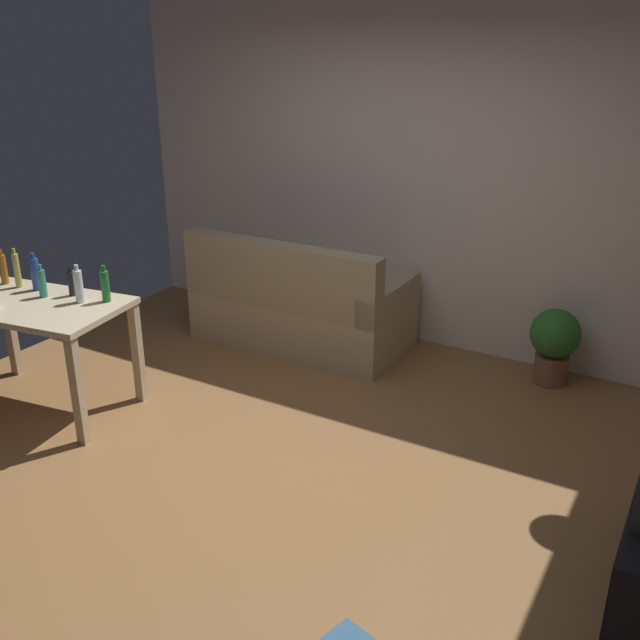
# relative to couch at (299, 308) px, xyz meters

# --- Properties ---
(ground_plane) EXTENTS (5.20, 4.40, 0.02)m
(ground_plane) POSITION_rel_couch_xyz_m (0.74, -1.59, -0.32)
(ground_plane) COLOR olive
(wall_rear) EXTENTS (5.20, 0.10, 2.70)m
(wall_rear) POSITION_rel_couch_xyz_m (0.74, 0.61, 1.04)
(wall_rear) COLOR silver
(wall_rear) RESTS_ON ground_plane
(couch) EXTENTS (1.72, 0.84, 0.92)m
(couch) POSITION_rel_couch_xyz_m (0.00, 0.00, 0.00)
(couch) COLOR tan
(couch) RESTS_ON ground_plane
(desk) EXTENTS (1.29, 0.87, 0.76)m
(desk) POSITION_rel_couch_xyz_m (-0.94, -1.79, 0.34)
(desk) COLOR #C6B28E
(desk) RESTS_ON ground_plane
(potted_plant) EXTENTS (0.36, 0.36, 0.57)m
(potted_plant) POSITION_rel_couch_xyz_m (1.98, 0.31, 0.02)
(potted_plant) COLOR brown
(potted_plant) RESTS_ON ground_plane
(bottle_amber) EXTENTS (0.05, 0.05, 0.25)m
(bottle_amber) POSITION_rel_couch_xyz_m (-1.41, -1.63, 0.56)
(bottle_amber) COLOR #9E6019
(bottle_amber) RESTS_ON desk
(bottle_squat) EXTENTS (0.04, 0.04, 0.28)m
(bottle_squat) POSITION_rel_couch_xyz_m (-1.26, -1.63, 0.58)
(bottle_squat) COLOR #BCB24C
(bottle_squat) RESTS_ON desk
(bottle_blue) EXTENTS (0.06, 0.06, 0.26)m
(bottle_blue) POSITION_rel_couch_xyz_m (-1.11, -1.60, 0.57)
(bottle_blue) COLOR #2347A3
(bottle_blue) RESTS_ON desk
(bottle_tall) EXTENTS (0.05, 0.05, 0.23)m
(bottle_tall) POSITION_rel_couch_xyz_m (-0.95, -1.68, 0.55)
(bottle_tall) COLOR teal
(bottle_tall) RESTS_ON desk
(bottle_dark) EXTENTS (0.05, 0.05, 0.21)m
(bottle_dark) POSITION_rel_couch_xyz_m (-0.81, -1.56, 0.54)
(bottle_dark) COLOR black
(bottle_dark) RESTS_ON desk
(bottle_clear) EXTENTS (0.06, 0.06, 0.26)m
(bottle_clear) POSITION_rel_couch_xyz_m (-0.66, -1.63, 0.56)
(bottle_clear) COLOR silver
(bottle_clear) RESTS_ON desk
(bottle_green) EXTENTS (0.06, 0.06, 0.25)m
(bottle_green) POSITION_rel_couch_xyz_m (-0.53, -1.53, 0.56)
(bottle_green) COLOR #1E722D
(bottle_green) RESTS_ON desk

